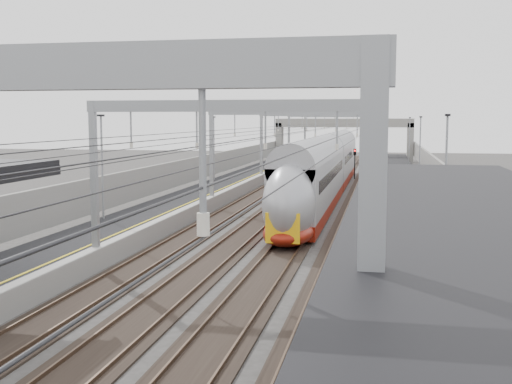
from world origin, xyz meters
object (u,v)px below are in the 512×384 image
at_px(bench, 475,307).
at_px(signal_green, 285,156).
at_px(train, 325,173).
at_px(overbridge, 344,128).

height_order(bench, signal_green, signal_green).
distance_m(train, bench, 37.62).
xyz_separation_m(overbridge, bench, (8.99, -86.48, -3.69)).
xyz_separation_m(train, signal_green, (-6.70, 20.69, 0.26)).
bearing_deg(bench, signal_green, 103.85).
bearing_deg(bench, train, 101.49).
bearing_deg(overbridge, train, -88.27).
distance_m(overbridge, signal_green, 29.53).
height_order(overbridge, signal_green, overbridge).
relative_size(bench, signal_green, 0.59).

